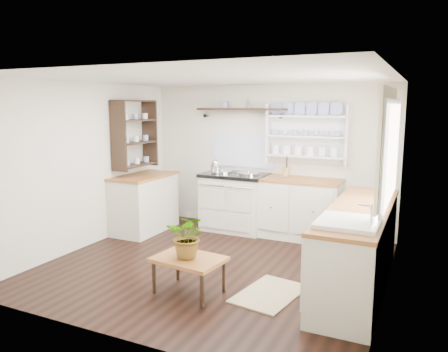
{
  "coord_description": "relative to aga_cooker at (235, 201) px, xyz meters",
  "views": [
    {
      "loc": [
        2.33,
        -4.66,
        1.99
      ],
      "look_at": [
        0.01,
        0.25,
        1.1
      ],
      "focal_mm": 35.0,
      "sensor_mm": 36.0,
      "label": 1
    }
  ],
  "objects": [
    {
      "name": "aga_cooker",
      "position": [
        0.0,
        0.0,
        0.0
      ],
      "size": [
        1.02,
        0.71,
        0.94
      ],
      "color": "beige",
      "rests_on": "floor"
    },
    {
      "name": "floor",
      "position": [
        0.43,
        -1.57,
        -0.47
      ],
      "size": [
        4.0,
        3.8,
        0.01
      ],
      "primitive_type": "cube",
      "color": "black",
      "rests_on": "ground"
    },
    {
      "name": "left_shelving",
      "position": [
        -1.41,
        -0.67,
        1.08
      ],
      "size": [
        0.28,
        0.8,
        1.05
      ],
      "primitive_type": "cube",
      "color": "black",
      "rests_on": "wall_left"
    },
    {
      "name": "plate_rack",
      "position": [
        1.08,
        0.29,
        1.09
      ],
      "size": [
        1.2,
        0.22,
        0.9
      ],
      "color": "white",
      "rests_on": "wall_back"
    },
    {
      "name": "kettle",
      "position": [
        -0.28,
        -0.12,
        0.56
      ],
      "size": [
        0.16,
        0.16,
        0.2
      ],
      "primitive_type": null,
      "color": "silver",
      "rests_on": "aga_cooker"
    },
    {
      "name": "window",
      "position": [
        2.38,
        -1.42,
        1.1
      ],
      "size": [
        0.08,
        1.55,
        1.22
      ],
      "color": "white",
      "rests_on": "wall_right"
    },
    {
      "name": "potted_plant",
      "position": [
        0.53,
        -2.4,
        0.16
      ],
      "size": [
        0.5,
        0.45,
        0.47
      ],
      "primitive_type": "imported",
      "rotation": [
        0.0,
        0.0,
        0.22
      ],
      "color": "#3F7233",
      "rests_on": "center_table"
    },
    {
      "name": "ceiling",
      "position": [
        0.43,
        -1.57,
        1.83
      ],
      "size": [
        4.0,
        3.8,
        0.01
      ],
      "primitive_type": "cube",
      "color": "white",
      "rests_on": "wall_back"
    },
    {
      "name": "wall_right",
      "position": [
        2.43,
        -1.57,
        0.68
      ],
      "size": [
        0.02,
        3.8,
        2.3
      ],
      "primitive_type": "cube",
      "color": "beige",
      "rests_on": "ground"
    },
    {
      "name": "high_shelf",
      "position": [
        0.03,
        0.21,
        1.44
      ],
      "size": [
        1.5,
        0.29,
        0.16
      ],
      "color": "black",
      "rests_on": "wall_back"
    },
    {
      "name": "center_table",
      "position": [
        0.53,
        -2.4,
        -0.12
      ],
      "size": [
        0.77,
        0.59,
        0.39
      ],
      "rotation": [
        0.0,
        0.0,
        -0.11
      ],
      "color": "brown",
      "rests_on": "floor"
    },
    {
      "name": "back_cabinets",
      "position": [
        1.03,
        0.03,
        -0.01
      ],
      "size": [
        1.27,
        0.63,
        0.9
      ],
      "color": "beige",
      "rests_on": "floor"
    },
    {
      "name": "wall_back",
      "position": [
        0.43,
        0.33,
        0.68
      ],
      "size": [
        4.0,
        0.02,
        2.3
      ],
      "primitive_type": "cube",
      "color": "beige",
      "rests_on": "ground"
    },
    {
      "name": "wall_left",
      "position": [
        -1.57,
        -1.57,
        0.68
      ],
      "size": [
        0.02,
        3.8,
        2.3
      ],
      "primitive_type": "cube",
      "color": "beige",
      "rests_on": "ground"
    },
    {
      "name": "floor_rug",
      "position": [
        1.33,
        -2.08,
        -0.46
      ],
      "size": [
        0.68,
        0.93,
        0.02
      ],
      "primitive_type": "cube",
      "rotation": [
        0.0,
        0.0,
        -0.16
      ],
      "color": "olive",
      "rests_on": "floor"
    },
    {
      "name": "utensil_crock",
      "position": [
        0.8,
        0.11,
        0.51
      ],
      "size": [
        0.11,
        0.11,
        0.13
      ],
      "primitive_type": "cylinder",
      "color": "#A5753C",
      "rests_on": "back_cabinets"
    },
    {
      "name": "belfast_sink",
      "position": [
        2.13,
        -2.22,
        0.33
      ],
      "size": [
        0.55,
        0.6,
        0.45
      ],
      "color": "white",
      "rests_on": "right_cabinets"
    },
    {
      "name": "left_cabinets",
      "position": [
        -1.27,
        -0.67,
        -0.01
      ],
      "size": [
        0.62,
        1.13,
        0.9
      ],
      "color": "beige",
      "rests_on": "floor"
    },
    {
      "name": "right_cabinets",
      "position": [
        2.13,
        -1.47,
        -0.01
      ],
      "size": [
        0.62,
        2.43,
        0.9
      ],
      "color": "beige",
      "rests_on": "floor"
    }
  ]
}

